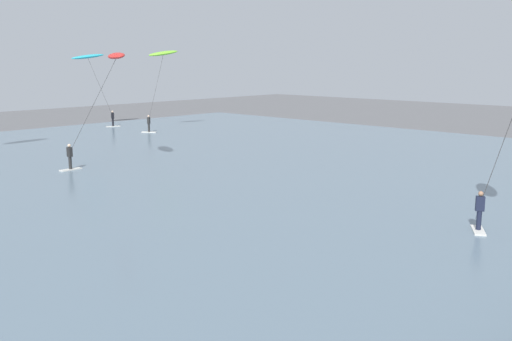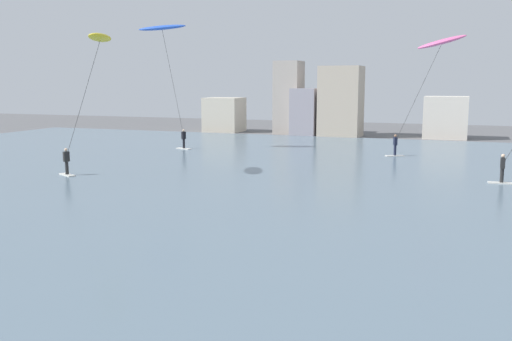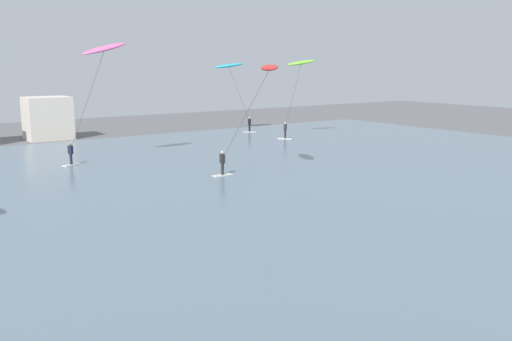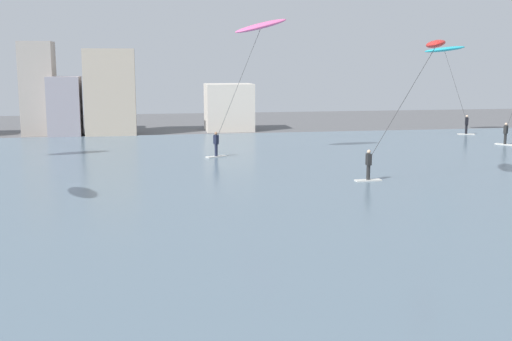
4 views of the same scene
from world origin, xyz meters
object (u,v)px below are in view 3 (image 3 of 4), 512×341
object	(u,v)px
kitesurfer_lime	(299,70)
kitesurfer_cyan	(231,70)
kitesurfer_red	(264,79)
kitesurfer_pink	(101,57)

from	to	relation	value
kitesurfer_lime	kitesurfer_cyan	distance (m)	8.47
kitesurfer_lime	kitesurfer_cyan	world-z (taller)	kitesurfer_lime
kitesurfer_red	kitesurfer_pink	size ratio (longest dim) A/B	0.81
kitesurfer_lime	kitesurfer_red	xyz separation A→B (m)	(-14.72, -13.87, -0.33)
kitesurfer_cyan	kitesurfer_red	size ratio (longest dim) A/B	1.02
kitesurfer_cyan	kitesurfer_red	xyz separation A→B (m)	(-11.70, -21.78, -0.26)
kitesurfer_cyan	kitesurfer_red	bearing A→B (deg)	-118.23
kitesurfer_lime	kitesurfer_cyan	bearing A→B (deg)	110.92
kitesurfer_red	kitesurfer_pink	xyz separation A→B (m)	(-6.63, 11.21, 1.42)
kitesurfer_lime	kitesurfer_pink	bearing A→B (deg)	-172.88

